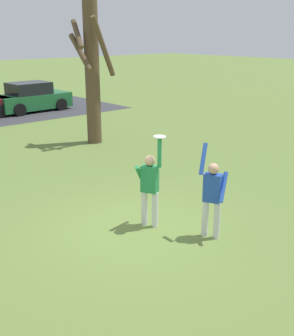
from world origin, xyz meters
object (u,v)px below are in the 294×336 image
parked_car_green (32,98)px  person_defender (212,194)px  person_catcher (150,185)px  bare_tree_tall (92,67)px  frisbee_disc (160,137)px

parked_car_green → person_defender: bearing=-106.9°
person_catcher → person_defender: person_catcher is taller
person_catcher → bare_tree_tall: bearing=129.1°
person_catcher → parked_car_green: person_catcher is taller
frisbee_disc → parked_car_green: 16.30m
person_catcher → frisbee_disc: frisbee_disc is taller
person_catcher → frisbee_disc: size_ratio=8.00×
person_catcher → parked_car_green: 16.08m
person_defender → bare_tree_tall: size_ratio=0.36×
bare_tree_tall → person_catcher: bearing=-115.6°
person_catcher → parked_car_green: (4.86, 15.32, -0.25)m
person_catcher → parked_car_green: bearing=137.1°
parked_car_green → bare_tree_tall: bearing=-102.5°
frisbee_disc → parked_car_green: frisbee_disc is taller
frisbee_disc → person_catcher: bearing=115.3°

